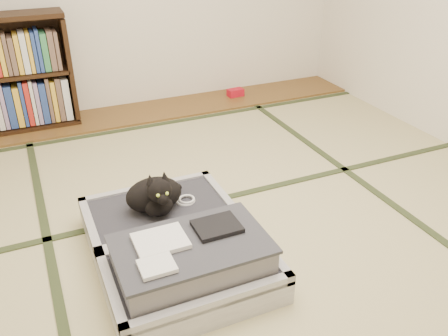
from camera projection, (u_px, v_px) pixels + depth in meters
name	position (u px, v px, depth m)	size (l,w,h in m)	color
floor	(241.00, 236.00, 2.66)	(4.50, 4.50, 0.00)	#C9B386
wood_strip	(145.00, 112.00, 4.26)	(4.00, 0.50, 0.02)	brown
red_item	(235.00, 92.00, 4.58)	(0.15, 0.09, 0.07)	#B40E1F
tatami_borders	(208.00, 193.00, 3.05)	(4.00, 4.50, 0.01)	#2D381E
suitcase	(178.00, 247.00, 2.39)	(0.80, 1.06, 0.31)	silver
cat	(155.00, 195.00, 2.55)	(0.35, 0.36, 0.29)	black
cable_coil	(186.00, 200.00, 2.68)	(0.11, 0.11, 0.03)	white
hanger	(222.00, 247.00, 2.56)	(0.37, 0.21, 0.01)	black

